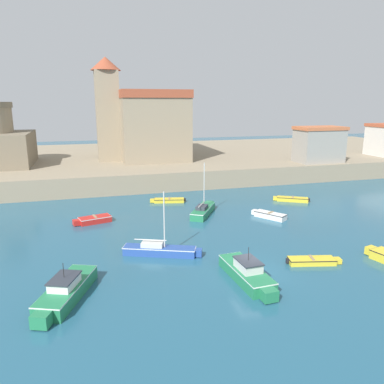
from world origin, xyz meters
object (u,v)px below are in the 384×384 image
object	(u,v)px
sailboat_blue_0	(160,250)
sailboat_green_7	(203,210)
dinghy_red_3	(94,220)
motorboat_green_4	(247,273)
motorboat_green_6	(66,290)
dinghy_yellow_8	(313,261)
dinghy_yellow_2	(292,199)
harbor_shed_mid_row	(319,144)
dinghy_yellow_1	(168,200)
church	(145,122)
dinghy_white_5	(269,215)

from	to	relation	value
sailboat_blue_0	sailboat_green_7	distance (m)	11.45
dinghy_red_3	motorboat_green_4	distance (m)	18.23
motorboat_green_6	dinghy_yellow_8	size ratio (longest dim) A/B	1.57
motorboat_green_4	dinghy_yellow_2	bearing A→B (deg)	52.02
dinghy_yellow_8	harbor_shed_mid_row	distance (m)	34.16
dinghy_yellow_1	church	size ratio (longest dim) A/B	0.24
dinghy_yellow_2	motorboat_green_4	bearing A→B (deg)	-127.98
motorboat_green_6	dinghy_yellow_1	bearing A→B (deg)	62.09
sailboat_blue_0	motorboat_green_4	bearing A→B (deg)	-51.20
motorboat_green_4	sailboat_green_7	size ratio (longest dim) A/B	1.09
dinghy_yellow_8	dinghy_yellow_1	bearing A→B (deg)	107.83
sailboat_green_7	sailboat_blue_0	bearing A→B (deg)	-124.70
dinghy_yellow_2	motorboat_green_6	distance (m)	30.22
sailboat_green_7	church	bearing A→B (deg)	93.52
motorboat_green_4	dinghy_white_5	world-z (taller)	motorboat_green_4
dinghy_red_3	dinghy_white_5	distance (m)	17.75
dinghy_white_5	motorboat_green_4	bearing A→B (deg)	-123.11
dinghy_yellow_2	sailboat_green_7	world-z (taller)	sailboat_green_7
dinghy_yellow_1	church	world-z (taller)	church
dinghy_yellow_8	motorboat_green_6	bearing A→B (deg)	-178.76
dinghy_yellow_1	motorboat_green_4	world-z (taller)	motorboat_green_4
motorboat_green_6	dinghy_yellow_2	bearing A→B (deg)	33.62
sailboat_blue_0	dinghy_yellow_8	world-z (taller)	sailboat_blue_0
dinghy_yellow_1	sailboat_green_7	xyz separation A→B (m)	(2.48, -5.90, 0.23)
dinghy_red_3	church	size ratio (longest dim) A/B	0.21
sailboat_green_7	dinghy_red_3	bearing A→B (deg)	178.57
dinghy_red_3	motorboat_green_4	size ratio (longest dim) A/B	0.62
church	harbor_shed_mid_row	size ratio (longest dim) A/B	2.49
dinghy_yellow_8	motorboat_green_4	bearing A→B (deg)	-168.67
dinghy_white_5	motorboat_green_6	bearing A→B (deg)	-149.59
dinghy_yellow_1	sailboat_green_7	bearing A→B (deg)	-67.20
motorboat_green_4	motorboat_green_6	size ratio (longest dim) A/B	0.96
dinghy_yellow_2	church	xyz separation A→B (m)	(-13.53, 24.71, 8.05)
church	motorboat_green_6	bearing A→B (deg)	-105.68
dinghy_yellow_1	dinghy_white_5	bearing A→B (deg)	-46.20
sailboat_blue_0	dinghy_yellow_8	size ratio (longest dim) A/B	1.48
dinghy_red_3	harbor_shed_mid_row	xyz separation A→B (m)	(34.30, 13.46, 5.00)
dinghy_red_3	dinghy_yellow_2	bearing A→B (deg)	4.80
dinghy_white_5	dinghy_yellow_1	bearing A→B (deg)	133.80
motorboat_green_4	dinghy_yellow_8	size ratio (longest dim) A/B	1.51
sailboat_blue_0	harbor_shed_mid_row	size ratio (longest dim) A/B	0.84
sailboat_blue_0	motorboat_green_6	bearing A→B (deg)	-143.06
dinghy_yellow_1	dinghy_white_5	size ratio (longest dim) A/B	1.18
motorboat_green_6	sailboat_green_7	size ratio (longest dim) A/B	1.14
dinghy_white_5	motorboat_green_6	distance (m)	22.54
sailboat_green_7	dinghy_yellow_1	bearing A→B (deg)	112.80
dinghy_yellow_1	church	xyz separation A→B (m)	(0.82, 21.03, 8.08)
sailboat_green_7	church	world-z (taller)	church
dinghy_yellow_2	dinghy_yellow_8	distance (m)	18.17
church	sailboat_blue_0	bearing A→B (deg)	-97.62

